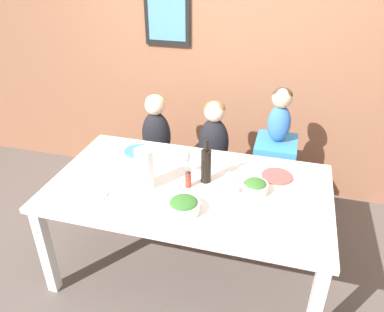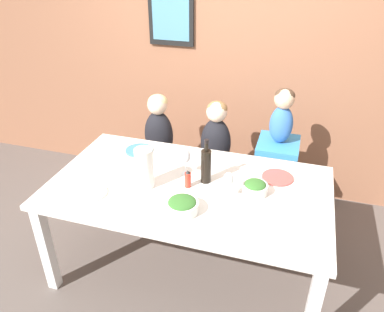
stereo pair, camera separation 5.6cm
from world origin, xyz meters
name	(u,v)px [view 1 (the left image)]	position (x,y,z in m)	size (l,w,h in m)	color
ground_plane	(189,265)	(0.00, 0.00, 0.00)	(14.00, 14.00, 0.00)	#564C47
wall_back	(229,46)	(0.00, 1.25, 1.35)	(10.00, 0.09, 2.70)	#8E5B42
dining_table	(189,195)	(0.00, 0.00, 0.65)	(1.83, 1.03, 0.73)	silver
chair_far_left	(158,164)	(-0.51, 0.75, 0.38)	(0.38, 0.43, 0.45)	silver
chair_far_center	(213,172)	(0.00, 0.75, 0.38)	(0.38, 0.43, 0.45)	silver
chair_right_highchair	(274,159)	(0.51, 0.75, 0.59)	(0.32, 0.37, 0.76)	silver
person_child_left	(156,127)	(-0.51, 0.75, 0.75)	(0.25, 0.19, 0.58)	black
person_child_center	(214,134)	(0.00, 0.75, 0.75)	(0.25, 0.19, 0.58)	black
person_baby_right	(280,112)	(0.51, 0.75, 1.00)	(0.18, 0.16, 0.44)	#3366B2
wine_bottle	(206,165)	(0.10, 0.08, 0.86)	(0.07, 0.07, 0.31)	black
paper_towel_roll	(145,169)	(-0.27, -0.09, 0.87)	(0.12, 0.12, 0.27)	white
wine_glass_near	(229,180)	(0.27, -0.07, 0.87)	(0.07, 0.07, 0.19)	white
wine_glass_far	(185,157)	(-0.06, 0.13, 0.87)	(0.07, 0.07, 0.19)	white
salad_bowl_large	(184,205)	(0.05, -0.27, 0.78)	(0.20, 0.20, 0.09)	white
salad_bowl_small	(255,187)	(0.43, 0.04, 0.78)	(0.16, 0.16, 0.09)	white
dinner_plate_front_left	(90,195)	(-0.57, -0.28, 0.74)	(0.21, 0.21, 0.01)	silver
dinner_plate_back_left	(138,151)	(-0.50, 0.33, 0.74)	(0.21, 0.21, 0.01)	teal
dinner_plate_back_right	(277,176)	(0.55, 0.26, 0.74)	(0.21, 0.21, 0.01)	#D14C47
condiment_bottle_hot_sauce	(187,179)	(0.00, -0.02, 0.79)	(0.04, 0.04, 0.13)	red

